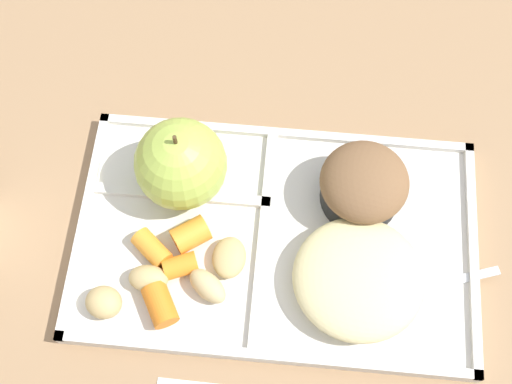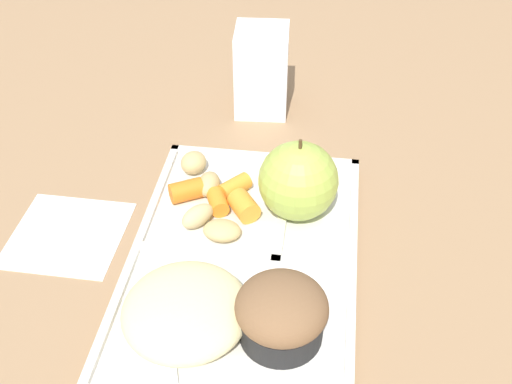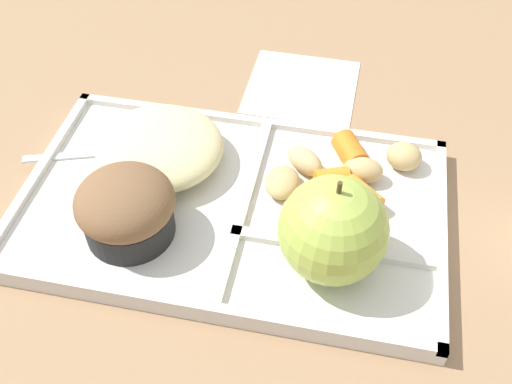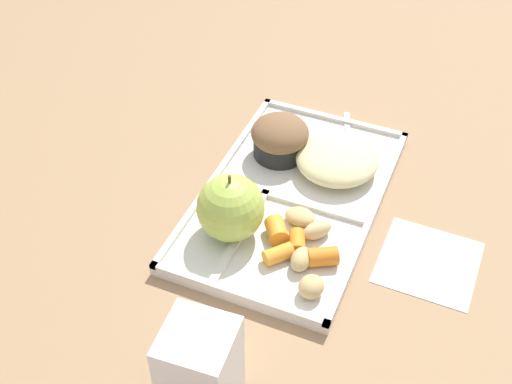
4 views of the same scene
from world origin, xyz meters
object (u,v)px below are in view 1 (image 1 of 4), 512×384
object	(u,v)px
green_apple	(181,164)
plastic_fork	(410,291)
lunch_tray	(276,239)
bran_muffin	(364,185)

from	to	relation	value
green_apple	plastic_fork	world-z (taller)	green_apple
lunch_tray	plastic_fork	world-z (taller)	lunch_tray
bran_muffin	plastic_fork	size ratio (longest dim) A/B	0.58
lunch_tray	plastic_fork	size ratio (longest dim) A/B	2.62
bran_muffin	green_apple	bearing A→B (deg)	180.00
lunch_tray	green_apple	distance (m)	0.11
lunch_tray	green_apple	xyz separation A→B (m)	(-0.09, 0.05, 0.05)
bran_muffin	plastic_fork	distance (m)	0.10
green_apple	plastic_fork	distance (m)	0.23
plastic_fork	green_apple	bearing A→B (deg)	157.91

